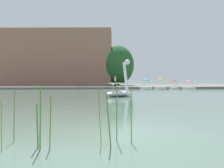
# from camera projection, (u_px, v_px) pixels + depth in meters

# --- Properties ---
(ground_plane) EXTENTS (617.43, 617.43, 0.00)m
(ground_plane) POSITION_uv_depth(u_px,v_px,m) (119.00, 132.00, 7.47)
(ground_plane) COLOR #567060
(shore_bank_far) EXTENTS (141.39, 20.90, 0.35)m
(shore_bank_far) POSITION_uv_depth(u_px,v_px,m) (97.00, 86.00, 49.31)
(shore_bank_far) COLOR #6B665B
(shore_bank_far) RESTS_ON ground_plane
(swan_boat) EXTENTS (3.02, 2.67, 3.38)m
(swan_boat) POSITION_uv_depth(u_px,v_px,m) (119.00, 90.00, 22.72)
(swan_boat) COLOR white
(swan_boat) RESTS_ON ground_plane
(pedal_boat_teal) EXTENTS (1.51, 2.26, 1.53)m
(pedal_boat_teal) POSITION_uv_depth(u_px,v_px,m) (146.00, 87.00, 37.98)
(pedal_boat_teal) COLOR white
(pedal_boat_teal) RESTS_ON ground_plane
(pedal_boat_orange) EXTENTS (1.40, 2.14, 1.61)m
(pedal_boat_orange) POSITION_uv_depth(u_px,v_px,m) (160.00, 87.00, 38.43)
(pedal_boat_orange) COLOR white
(pedal_boat_orange) RESTS_ON ground_plane
(pedal_boat_red) EXTENTS (0.98, 1.73, 1.42)m
(pedal_boat_red) POSITION_uv_depth(u_px,v_px,m) (174.00, 87.00, 38.38)
(pedal_boat_red) COLOR white
(pedal_boat_red) RESTS_ON ground_plane
(pedal_boat_pink) EXTENTS (1.51, 2.18, 1.31)m
(pedal_boat_pink) POSITION_uv_depth(u_px,v_px,m) (189.00, 87.00, 38.50)
(pedal_boat_pink) COLOR white
(pedal_boat_pink) RESTS_ON ground_plane
(tree_willow_overhanging) EXTENTS (8.56, 8.55, 7.80)m
(tree_willow_overhanging) POSITION_uv_depth(u_px,v_px,m) (118.00, 65.00, 49.47)
(tree_willow_overhanging) COLOR #423323
(tree_willow_overhanging) RESTS_ON shore_bank_far
(person_on_path) EXTENTS (0.31, 0.31, 1.74)m
(person_on_path) POSITION_uv_depth(u_px,v_px,m) (115.00, 81.00, 41.79)
(person_on_path) COLOR black
(person_on_path) RESTS_ON shore_bank_far
(bicycle_parked) EXTENTS (1.67, 0.54, 0.66)m
(bicycle_parked) POSITION_uv_depth(u_px,v_px,m) (82.00, 85.00, 40.04)
(bicycle_parked) COLOR black
(bicycle_parked) RESTS_ON shore_bank_far
(apartment_block) EXTENTS (23.63, 10.18, 10.96)m
(apartment_block) POSITION_uv_depth(u_px,v_px,m) (55.00, 58.00, 51.78)
(apartment_block) COLOR #996B56
(apartment_block) RESTS_ON shore_bank_far
(reed_clump_foreground) EXTENTS (2.93, 1.06, 1.49)m
(reed_clump_foreground) POSITION_uv_depth(u_px,v_px,m) (70.00, 119.00, 5.82)
(reed_clump_foreground) COLOR #568E38
(reed_clump_foreground) RESTS_ON ground_plane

